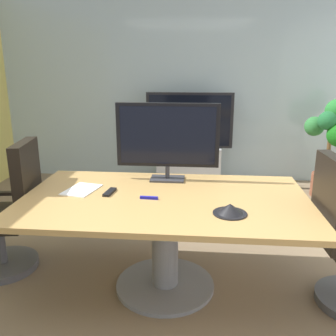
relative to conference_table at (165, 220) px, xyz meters
The scene contains 11 objects.
ground_plane 0.59m from the conference_table, 105.17° to the right, with size 7.14×7.14×0.00m, color #7A664C.
wall_back_glass_partition 3.01m from the conference_table, 90.85° to the left, with size 5.37×0.10×2.63m, color #9EB2B7.
conference_table is the anchor object (origin of this frame).
office_chair_left 1.31m from the conference_table, behind, with size 0.63×0.61×1.09m.
tv_monitor 0.68m from the conference_table, 92.62° to the left, with size 0.84×0.18×0.64m.
wall_display_unit 2.56m from the conference_table, 87.95° to the left, with size 1.20×0.36×1.31m.
potted_plant 2.94m from the conference_table, 49.36° to the left, with size 0.59×0.65×1.31m.
conference_phone 0.56m from the conference_table, 30.62° to the right, with size 0.22×0.22×0.07m.
remote_control 0.46m from the conference_table, behind, with size 0.05×0.17×0.02m, color black.
whiteboard_marker 0.22m from the conference_table, 156.75° to the right, with size 0.13×0.02×0.02m, color #1919A5.
paper_notepad 0.68m from the conference_table, behind, with size 0.21×0.30×0.01m, color white.
Camera 1 is at (0.29, -2.28, 1.66)m, focal length 38.41 mm.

